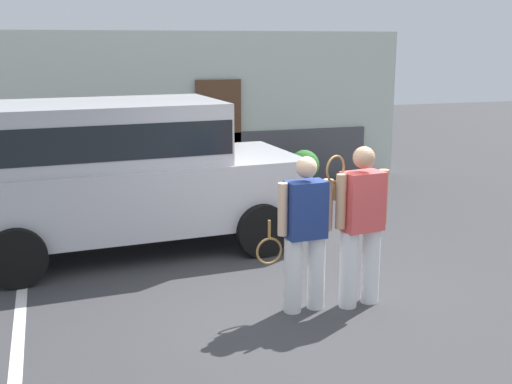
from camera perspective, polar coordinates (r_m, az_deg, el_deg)
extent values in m
plane|color=#38383A|center=(7.10, 4.48, -10.31)|extent=(40.00, 40.00, 0.00)
cube|color=silver|center=(8.03, -20.00, -8.23)|extent=(0.12, 4.40, 0.01)
cube|color=silver|center=(12.79, -6.56, 7.21)|extent=(9.19, 0.30, 3.02)
cube|color=#4C4C51|center=(12.73, -6.27, 2.73)|extent=(7.72, 0.10, 1.06)
cube|color=brown|center=(12.78, -3.30, 5.19)|extent=(0.90, 0.06, 2.10)
cube|color=#B7B7BC|center=(9.01, -10.98, -0.03)|extent=(4.71, 2.17, 0.90)
cube|color=#B7B7BC|center=(8.82, -12.82, 5.21)|extent=(3.00, 1.93, 0.80)
cube|color=black|center=(8.82, -12.81, 5.08)|extent=(2.94, 1.95, 0.44)
cylinder|color=black|center=(10.38, -3.43, -0.57)|extent=(0.73, 0.30, 0.72)
cylinder|color=black|center=(8.66, 0.48, -3.36)|extent=(0.73, 0.30, 0.72)
cylinder|color=black|center=(9.91, -20.74, -2.09)|extent=(0.73, 0.30, 0.72)
cylinder|color=black|center=(8.08, -20.46, -5.43)|extent=(0.73, 0.30, 0.72)
cylinder|color=white|center=(7.00, 5.34, -7.07)|extent=(0.19, 0.19, 0.81)
cylinder|color=white|center=(6.89, 3.26, -7.37)|extent=(0.19, 0.19, 0.81)
cube|color=navy|center=(6.73, 4.41, -1.56)|extent=(0.43, 0.28, 0.61)
sphere|color=beige|center=(6.63, 4.48, 2.20)|extent=(0.22, 0.22, 0.22)
cylinder|color=beige|center=(6.84, 6.38, -1.14)|extent=(0.10, 0.10, 0.55)
cylinder|color=beige|center=(6.62, 2.38, -1.55)|extent=(0.10, 0.10, 0.55)
torus|color=olive|center=(6.75, 1.17, -5.25)|extent=(0.37, 0.04, 0.37)
cylinder|color=olive|center=(6.68, 1.18, -3.33)|extent=(0.03, 0.03, 0.20)
cylinder|color=white|center=(7.23, 10.10, -6.41)|extent=(0.20, 0.20, 0.85)
cylinder|color=white|center=(7.07, 8.19, -6.79)|extent=(0.20, 0.20, 0.85)
cube|color=#E04C4C|center=(6.93, 9.38, -0.80)|extent=(0.47, 0.33, 0.63)
sphere|color=tan|center=(6.84, 9.53, 3.03)|extent=(0.24, 0.24, 0.24)
cylinder|color=tan|center=(7.09, 11.18, -0.35)|extent=(0.11, 0.11, 0.58)
cylinder|color=tan|center=(6.77, 7.52, -0.83)|extent=(0.11, 0.11, 0.58)
torus|color=olive|center=(6.72, 7.05, 2.04)|extent=(0.28, 0.15, 0.29)
cylinder|color=olive|center=(6.77, 6.99, 0.08)|extent=(0.03, 0.03, 0.20)
cylinder|color=#9E5638|center=(12.57, 4.24, 0.72)|extent=(0.38, 0.38, 0.23)
sphere|color=#387F33|center=(12.49, 4.27, 2.38)|extent=(0.60, 0.60, 0.60)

